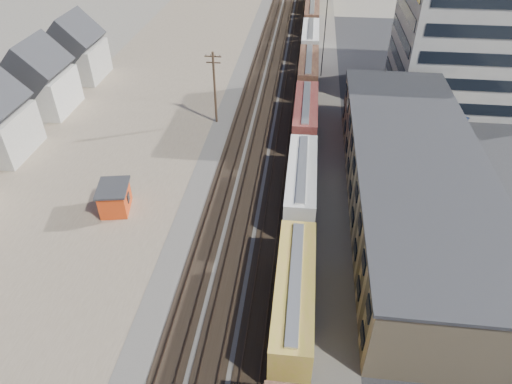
# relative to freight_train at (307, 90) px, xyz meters

# --- Properties ---
(ballast_bed) EXTENTS (18.00, 200.00, 0.06)m
(ballast_bed) POSITION_rel_freight_train_xyz_m (-3.80, 2.20, -2.76)
(ballast_bed) COLOR #4C4742
(ballast_bed) RESTS_ON ground
(dirt_yard) EXTENTS (24.00, 180.00, 0.03)m
(dirt_yard) POSITION_rel_freight_train_xyz_m (-23.80, -7.80, -2.78)
(dirt_yard) COLOR #756350
(dirt_yard) RESTS_ON ground
(asphalt_lot) EXTENTS (26.00, 120.00, 0.04)m
(asphalt_lot) POSITION_rel_freight_train_xyz_m (18.20, -12.80, -2.77)
(asphalt_lot) COLOR #232326
(asphalt_lot) RESTS_ON ground
(rail_tracks) EXTENTS (11.40, 200.00, 0.24)m
(rail_tracks) POSITION_rel_freight_train_xyz_m (-4.35, 2.20, -2.68)
(rail_tracks) COLOR black
(rail_tracks) RESTS_ON ground
(freight_train) EXTENTS (3.00, 119.74, 4.46)m
(freight_train) POSITION_rel_freight_train_xyz_m (0.00, 0.00, 0.00)
(freight_train) COLOR black
(freight_train) RESTS_ON ground
(warehouse) EXTENTS (12.40, 40.40, 7.25)m
(warehouse) POSITION_rel_freight_train_xyz_m (11.18, -22.80, 0.86)
(warehouse) COLOR tan
(warehouse) RESTS_ON ground
(office_tower) EXTENTS (22.60, 18.60, 18.45)m
(office_tower) POSITION_rel_freight_train_xyz_m (24.15, 7.15, 6.47)
(office_tower) COLOR #9E998E
(office_tower) RESTS_ON ground
(utility_pole_north) EXTENTS (2.20, 0.32, 10.00)m
(utility_pole_north) POSITION_rel_freight_train_xyz_m (-12.30, -5.80, 2.50)
(utility_pole_north) COLOR #382619
(utility_pole_north) RESTS_ON ground
(radio_mast) EXTENTS (1.20, 0.16, 18.00)m
(radio_mast) POSITION_rel_freight_train_xyz_m (2.20, 12.20, 6.33)
(radio_mast) COLOR black
(radio_mast) RESTS_ON ground
(maintenance_shed) EXTENTS (3.80, 4.52, 2.93)m
(maintenance_shed) POSITION_rel_freight_train_xyz_m (-19.24, -26.17, -1.29)
(maintenance_shed) COLOR red
(maintenance_shed) RESTS_ON ground
(parked_car_blue) EXTENTS (5.85, 4.59, 1.48)m
(parked_car_blue) POSITION_rel_freight_train_xyz_m (20.63, -0.36, -2.05)
(parked_car_blue) COLOR navy
(parked_car_blue) RESTS_ON ground
(parked_car_far) EXTENTS (2.60, 4.21, 1.34)m
(parked_car_far) POSITION_rel_freight_train_xyz_m (25.70, 0.99, -2.12)
(parked_car_far) COLOR white
(parked_car_far) RESTS_ON ground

